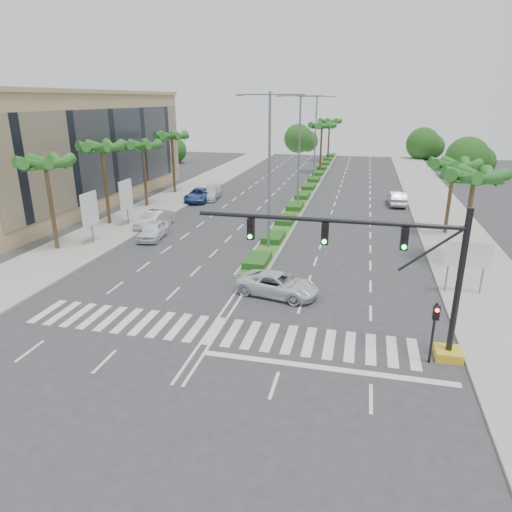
# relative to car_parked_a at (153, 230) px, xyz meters

# --- Properties ---
(ground) EXTENTS (160.00, 160.00, 0.00)m
(ground) POSITION_rel_car_parked_a_xyz_m (10.34, -14.68, -0.75)
(ground) COLOR #333335
(ground) RESTS_ON ground
(footpath_right) EXTENTS (6.00, 120.00, 0.15)m
(footpath_right) POSITION_rel_car_parked_a_xyz_m (25.54, 5.32, -0.68)
(footpath_right) COLOR gray
(footpath_right) RESTS_ON ground
(footpath_left) EXTENTS (6.00, 120.00, 0.15)m
(footpath_left) POSITION_rel_car_parked_a_xyz_m (-4.86, 5.32, -0.68)
(footpath_left) COLOR gray
(footpath_left) RESTS_ON ground
(median) EXTENTS (2.20, 75.00, 0.20)m
(median) POSITION_rel_car_parked_a_xyz_m (10.34, 30.32, -0.65)
(median) COLOR gray
(median) RESTS_ON ground
(median_grass) EXTENTS (1.80, 75.00, 0.04)m
(median_grass) POSITION_rel_car_parked_a_xyz_m (10.34, 30.32, -0.53)
(median_grass) COLOR #315B1F
(median_grass) RESTS_ON median
(building) EXTENTS (12.00, 36.00, 12.00)m
(building) POSITION_rel_car_parked_a_xyz_m (-15.66, 11.32, 5.25)
(building) COLOR tan
(building) RESTS_ON ground
(signal_gantry) EXTENTS (12.60, 1.20, 7.20)m
(signal_gantry) POSITION_rel_car_parked_a_xyz_m (19.61, -14.68, 2.70)
(signal_gantry) COLOR gold
(signal_gantry) RESTS_ON ground
(pedestrian_signal) EXTENTS (0.28, 0.36, 3.00)m
(pedestrian_signal) POSITION_rel_car_parked_a_xyz_m (20.94, -15.36, 1.29)
(pedestrian_signal) COLOR black
(pedestrian_signal) RESTS_ON ground
(direction_sign) EXTENTS (2.70, 0.11, 3.40)m
(direction_sign) POSITION_rel_car_parked_a_xyz_m (23.84, -6.69, 1.70)
(direction_sign) COLOR slate
(direction_sign) RESTS_ON ground
(billboard_near) EXTENTS (0.18, 2.10, 4.35)m
(billboard_near) POSITION_rel_car_parked_a_xyz_m (-4.16, -2.68, 2.21)
(billboard_near) COLOR slate
(billboard_near) RESTS_ON ground
(billboard_far) EXTENTS (0.18, 2.10, 4.35)m
(billboard_far) POSITION_rel_car_parked_a_xyz_m (-4.16, 3.32, 2.21)
(billboard_far) COLOR slate
(billboard_far) RESTS_ON ground
(palm_left_near) EXTENTS (4.57, 4.68, 7.55)m
(palm_left_near) POSITION_rel_car_parked_a_xyz_m (-6.16, -4.68, 5.94)
(palm_left_near) COLOR brown
(palm_left_near) RESTS_ON ground
(palm_left_mid) EXTENTS (4.57, 4.68, 7.95)m
(palm_left_mid) POSITION_rel_car_parked_a_xyz_m (-6.16, 3.32, 6.32)
(palm_left_mid) COLOR brown
(palm_left_mid) RESTS_ON ground
(palm_left_far) EXTENTS (4.57, 4.68, 7.35)m
(palm_left_far) POSITION_rel_car_parked_a_xyz_m (-6.16, 11.32, 5.74)
(palm_left_far) COLOR brown
(palm_left_far) RESTS_ON ground
(palm_left_end) EXTENTS (4.57, 4.68, 7.75)m
(palm_left_end) POSITION_rel_car_parked_a_xyz_m (-6.16, 19.32, 6.13)
(palm_left_end) COLOR brown
(palm_left_end) RESTS_ON ground
(palm_right_near) EXTENTS (4.57, 4.68, 7.05)m
(palm_right_near) POSITION_rel_car_parked_a_xyz_m (24.84, -0.68, 5.45)
(palm_right_near) COLOR brown
(palm_right_near) RESTS_ON ground
(palm_right_far) EXTENTS (4.57, 4.68, 6.75)m
(palm_right_far) POSITION_rel_car_parked_a_xyz_m (24.84, 7.32, 5.16)
(palm_right_far) COLOR brown
(palm_right_far) RESTS_ON ground
(palm_median_a) EXTENTS (4.57, 4.68, 8.05)m
(palm_median_a) POSITION_rel_car_parked_a_xyz_m (10.34, 40.32, 6.42)
(palm_median_a) COLOR brown
(palm_median_a) RESTS_ON ground
(palm_median_b) EXTENTS (4.57, 4.68, 8.05)m
(palm_median_b) POSITION_rel_car_parked_a_xyz_m (10.34, 55.32, 6.42)
(palm_median_b) COLOR brown
(palm_median_b) RESTS_ON ground
(streetlight_near) EXTENTS (5.10, 0.25, 12.00)m
(streetlight_near) POSITION_rel_car_parked_a_xyz_m (10.34, -0.68, 6.05)
(streetlight_near) COLOR slate
(streetlight_near) RESTS_ON ground
(streetlight_mid) EXTENTS (5.10, 0.25, 12.00)m
(streetlight_mid) POSITION_rel_car_parked_a_xyz_m (10.34, 15.32, 6.05)
(streetlight_mid) COLOR slate
(streetlight_mid) RESTS_ON ground
(streetlight_far) EXTENTS (5.10, 0.25, 12.00)m
(streetlight_far) POSITION_rel_car_parked_a_xyz_m (10.34, 31.32, 6.05)
(streetlight_far) COLOR slate
(streetlight_far) RESTS_ON ground
(car_parked_a) EXTENTS (2.24, 4.59, 1.51)m
(car_parked_a) POSITION_rel_car_parked_a_xyz_m (0.00, 0.00, 0.00)
(car_parked_a) COLOR white
(car_parked_a) RESTS_ON ground
(car_parked_b) EXTENTS (2.27, 4.90, 1.56)m
(car_parked_b) POSITION_rel_car_parked_a_xyz_m (-1.46, 3.31, 0.02)
(car_parked_b) COLOR silver
(car_parked_b) RESTS_ON ground
(car_parked_c) EXTENTS (2.89, 5.56, 1.50)m
(car_parked_c) POSITION_rel_car_parked_a_xyz_m (-1.46, 15.36, -0.00)
(car_parked_c) COLOR #2C4587
(car_parked_c) RESTS_ON ground
(car_parked_d) EXTENTS (2.47, 5.19, 1.46)m
(car_parked_d) POSITION_rel_car_parked_a_xyz_m (-0.49, 16.82, -0.02)
(car_parked_d) COLOR silver
(car_parked_d) RESTS_ON ground
(car_crossing) EXTENTS (5.44, 3.35, 1.41)m
(car_crossing) POSITION_rel_car_parked_a_xyz_m (12.74, -9.38, -0.05)
(car_crossing) COLOR silver
(car_crossing) RESTS_ON ground
(car_right) EXTENTS (2.01, 5.10, 1.65)m
(car_right) POSITION_rel_car_parked_a_xyz_m (21.23, 18.52, 0.07)
(car_right) COLOR #ADAEB2
(car_right) RESTS_ON ground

